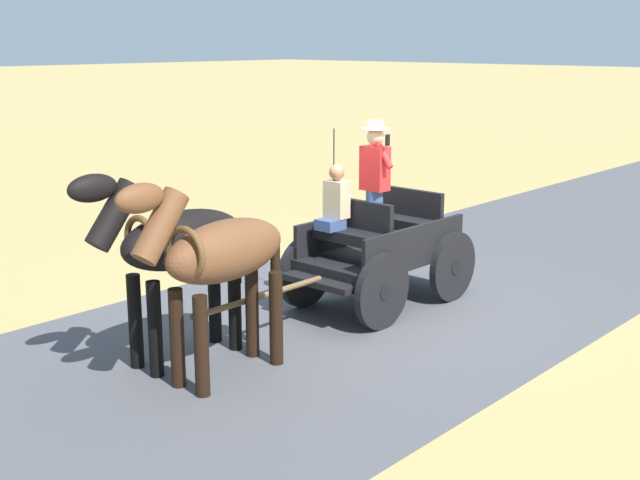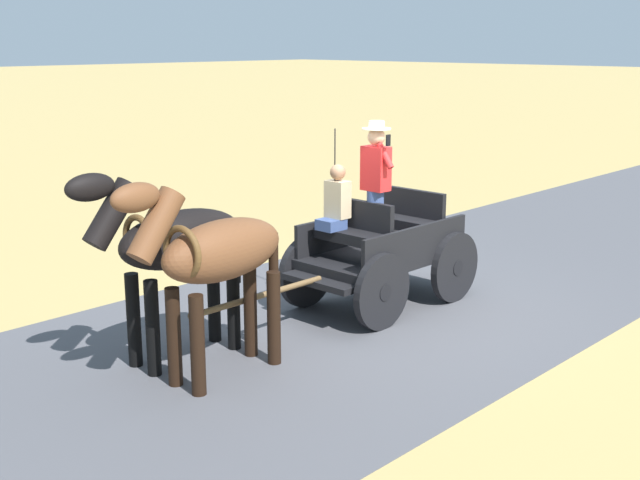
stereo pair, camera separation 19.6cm
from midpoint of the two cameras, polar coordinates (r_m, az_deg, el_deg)
The scene contains 5 objects.
ground_plane at distance 11.14m, azimuth 4.93°, elevation -4.53°, with size 200.00×200.00×0.00m, color tan.
road_surface at distance 11.14m, azimuth 4.93°, elevation -4.51°, with size 5.44×160.00×0.01m, color #4C4C51.
horse_drawn_carriage at distance 10.92m, azimuth 4.56°, elevation -0.44°, with size 1.43×4.50×2.50m.
horse_near_side at distance 8.46m, azimuth -6.62°, elevation -1.13°, with size 0.63×2.13×2.21m.
horse_off_side at distance 9.00m, azimuth -9.51°, elevation -0.32°, with size 0.60×2.13×2.21m.
Camera 2 is at (-6.62, 8.24, 3.48)m, focal length 46.15 mm.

